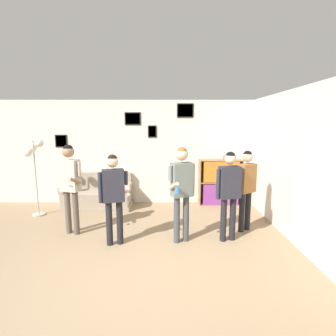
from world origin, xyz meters
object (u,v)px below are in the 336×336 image
object	(u,v)px
person_spectator_far_right	(245,183)
drinking_cup	(224,158)
bookshelf	(220,182)
floor_lamp	(33,157)
couch	(97,196)
person_watcher_holding_cup	(181,184)
person_spectator_near_bookshelf	(229,187)
person_player_foreground_center	(113,191)
person_player_foreground_left	(69,180)

from	to	relation	value
person_spectator_far_right	drinking_cup	xyz separation A→B (m)	(-0.04, 1.73, 0.28)
bookshelf	drinking_cup	size ratio (longest dim) A/B	10.63
floor_lamp	couch	bearing A→B (deg)	27.21
bookshelf	couch	bearing A→B (deg)	-176.36
person_watcher_holding_cup	person_spectator_near_bookshelf	size ratio (longest dim) A/B	1.05
person_player_foreground_center	person_watcher_holding_cup	world-z (taller)	person_watcher_holding_cup
person_player_foreground_left	person_spectator_near_bookshelf	xyz separation A→B (m)	(2.92, -0.30, -0.07)
person_watcher_holding_cup	person_spectator_near_bookshelf	bearing A→B (deg)	3.70
person_watcher_holding_cup	person_player_foreground_center	bearing A→B (deg)	-174.67
floor_lamp	person_spectator_far_right	world-z (taller)	floor_lamp
floor_lamp	person_player_foreground_center	xyz separation A→B (m)	(2.08, -1.50, -0.40)
couch	floor_lamp	world-z (taller)	floor_lamp
person_spectator_near_bookshelf	drinking_cup	world-z (taller)	person_spectator_near_bookshelf
drinking_cup	person_watcher_holding_cup	bearing A→B (deg)	-118.87
floor_lamp	person_spectator_far_right	size ratio (longest dim) A/B	1.11
drinking_cup	floor_lamp	bearing A→B (deg)	-169.50
person_watcher_holding_cup	person_spectator_far_right	size ratio (longest dim) A/B	1.07
floor_lamp	person_player_foreground_center	world-z (taller)	floor_lamp
bookshelf	floor_lamp	size ratio (longest dim) A/B	0.67
bookshelf	person_player_foreground_center	bearing A→B (deg)	-134.50
person_player_foreground_center	person_watcher_holding_cup	size ratio (longest dim) A/B	0.93
person_watcher_holding_cup	couch	bearing A→B (deg)	135.01
bookshelf	person_watcher_holding_cup	size ratio (longest dim) A/B	0.70
floor_lamp	person_watcher_holding_cup	xyz separation A→B (m)	(3.24, -1.39, -0.31)
couch	person_player_foreground_center	xyz separation A→B (m)	(0.86, -2.13, 0.68)
person_spectator_far_right	drinking_cup	bearing A→B (deg)	91.48
person_player_foreground_center	person_watcher_holding_cup	bearing A→B (deg)	5.33
person_spectator_far_right	drinking_cup	distance (m)	1.75
bookshelf	person_watcher_holding_cup	xyz separation A→B (m)	(-1.12, -2.22, 0.46)
person_spectator_far_right	drinking_cup	world-z (taller)	person_spectator_far_right
floor_lamp	person_spectator_near_bookshelf	distance (m)	4.31
person_spectator_near_bookshelf	person_spectator_far_right	distance (m)	0.62
person_spectator_near_bookshelf	floor_lamp	bearing A→B (deg)	161.83
person_spectator_near_bookshelf	person_spectator_far_right	size ratio (longest dim) A/B	1.02
person_player_foreground_center	person_spectator_far_right	xyz separation A→B (m)	(2.44, 0.61, 0.00)
person_spectator_near_bookshelf	drinking_cup	distance (m)	2.22
floor_lamp	person_spectator_far_right	distance (m)	4.62
couch	person_player_foreground_center	bearing A→B (deg)	-68.12
person_player_foreground_center	floor_lamp	bearing A→B (deg)	144.09
person_spectator_near_bookshelf	person_spectator_far_right	bearing A→B (deg)	45.90
couch	bookshelf	bearing A→B (deg)	3.64
couch	person_spectator_near_bookshelf	bearing A→B (deg)	-34.50
person_player_foreground_center	drinking_cup	bearing A→B (deg)	44.26
person_player_foreground_left	drinking_cup	world-z (taller)	person_player_foreground_left
person_player_foreground_left	person_spectator_near_bookshelf	world-z (taller)	person_player_foreground_left
person_player_foreground_left	person_player_foreground_center	bearing A→B (deg)	-26.99
couch	bookshelf	xyz separation A→B (m)	(3.15, 0.20, 0.31)
person_player_foreground_left	person_player_foreground_center	size ratio (longest dim) A/B	1.08
bookshelf	person_player_foreground_center	xyz separation A→B (m)	(-2.29, -2.33, 0.37)
person_spectator_near_bookshelf	drinking_cup	xyz separation A→B (m)	(0.39, 2.17, 0.26)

